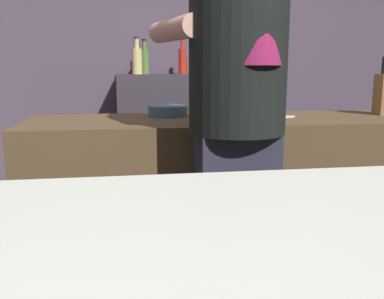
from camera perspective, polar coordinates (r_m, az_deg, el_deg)
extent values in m
cube|color=#504253|center=(3.43, -4.86, 14.13)|extent=(5.20, 0.10, 2.70)
cube|color=brown|center=(2.11, 8.30, -8.28)|extent=(2.10, 0.60, 0.92)
cube|color=#373139|center=(3.21, -2.81, 0.14)|extent=(0.78, 0.36, 1.11)
cube|color=#2B2B3B|center=(1.65, 5.69, -13.77)|extent=(0.28, 0.20, 0.92)
cylinder|color=black|center=(1.50, 6.23, 13.07)|extent=(0.34, 0.34, 0.57)
cylinder|color=#DB9F84|center=(1.57, -2.38, 15.90)|extent=(0.17, 0.33, 0.08)
cylinder|color=#DB9F84|center=(1.73, 8.42, 15.31)|extent=(0.17, 0.33, 0.08)
cylinder|color=black|center=(2.30, 24.46, 10.31)|extent=(0.02, 0.02, 0.08)
cylinder|color=#476C87|center=(2.04, -3.26, 5.22)|extent=(0.19, 0.19, 0.05)
cube|color=silver|center=(1.98, 10.88, 4.24)|extent=(0.24, 0.11, 0.01)
cylinder|color=#507A34|center=(3.21, -6.43, 11.63)|extent=(0.07, 0.07, 0.17)
cylinder|color=#507A34|center=(3.22, -6.48, 13.76)|extent=(0.03, 0.03, 0.07)
cylinder|color=black|center=(3.22, -6.49, 14.47)|extent=(0.03, 0.03, 0.01)
cylinder|color=red|center=(3.25, -1.22, 11.23)|extent=(0.06, 0.06, 0.12)
cylinder|color=red|center=(3.26, -1.22, 12.73)|extent=(0.03, 0.03, 0.05)
cylinder|color=white|center=(3.26, -1.23, 13.25)|extent=(0.03, 0.03, 0.01)
cylinder|color=red|center=(3.13, -1.32, 11.77)|extent=(0.05, 0.05, 0.18)
cylinder|color=red|center=(3.13, -1.33, 14.05)|extent=(0.02, 0.02, 0.07)
cylinder|color=white|center=(3.13, -1.34, 14.77)|extent=(0.03, 0.03, 0.01)
cylinder|color=#D5C37A|center=(3.10, -7.44, 11.69)|extent=(0.07, 0.07, 0.18)
cylinder|color=#D5C37A|center=(3.10, -7.50, 13.98)|extent=(0.03, 0.03, 0.07)
cylinder|color=#333333|center=(3.10, -7.51, 14.74)|extent=(0.04, 0.04, 0.01)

